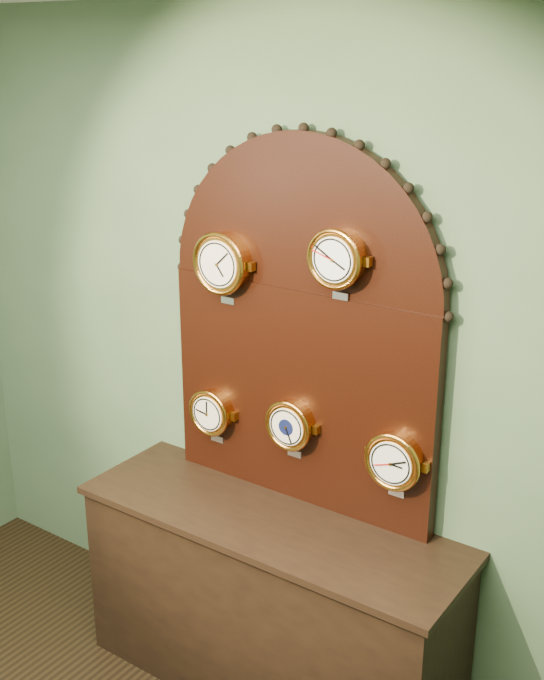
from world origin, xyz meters
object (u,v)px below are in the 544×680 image
Objects in this scene: hygrometer at (212,412)px; tide_clock at (394,461)px; shop_counter at (269,607)px; arabic_clock at (337,258)px; roman_clock at (222,263)px; barometer at (291,424)px; display_board at (301,315)px.

hygrometer is 0.92× the size of tide_clock.
tide_clock is at bearing 18.31° from shop_counter.
roman_clock is at bearing -179.92° from arabic_clock.
hygrometer is 0.41m from barometer.
display_board is 0.38m from roman_clock.
arabic_clock is (0.19, 0.15, 1.49)m from shop_counter.
shop_counter is at bearing -141.50° from arabic_clock.
shop_counter is 1.51m from arabic_clock.
roman_clock reaches higher than barometer.
arabic_clock is at bearing 179.98° from tide_clock.
tide_clock is (0.46, 0.15, 0.76)m from shop_counter.
display_board reaches higher than roman_clock.
shop_counter is 0.85m from hygrometer.
display_board is at bearing 11.32° from roman_clock.
shop_counter is 1.45m from roman_clock.
barometer is at bearing 179.95° from arabic_clock.
display_board is 5.44× the size of tide_clock.
arabic_clock is 0.99× the size of tide_clock.
display_board is 0.66m from tide_clock.
tide_clock is (0.46, -0.07, -0.47)m from display_board.
barometer reaches higher than shop_counter.
tide_clock is at bearing -8.19° from display_board.
roman_clock is 1.03m from tide_clock.
barometer is at bearing -92.16° from display_board.
display_board is 0.45m from barometer.
roman_clock is at bearing -179.84° from barometer.
arabic_clock is 0.97m from hygrometer.
roman_clock is 0.70m from barometer.
shop_counter is 5.69× the size of tide_clock.
shop_counter is at bearing -24.40° from roman_clock.
barometer is (-0.20, 0.00, -0.71)m from arabic_clock.
arabic_clock is 0.78m from tide_clock.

